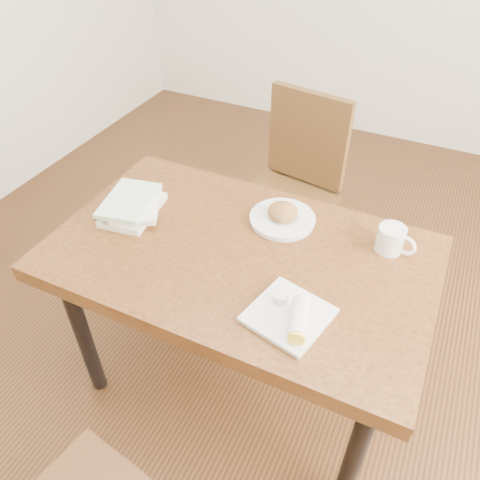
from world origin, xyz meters
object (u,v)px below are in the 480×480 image
at_px(chair_far, 294,181).
at_px(book_stack, 133,205).
at_px(plate_burrito, 292,316).
at_px(plate_scone, 283,216).
at_px(coffee_mug, 392,239).
at_px(table, 240,269).

height_order(chair_far, book_stack, chair_far).
height_order(plate_burrito, book_stack, plate_burrito).
bearing_deg(book_stack, plate_scone, 19.87).
bearing_deg(coffee_mug, plate_scone, -178.23).
relative_size(plate_scone, plate_burrito, 0.93).
bearing_deg(plate_scone, plate_burrito, -65.16).
distance_m(chair_far, plate_burrito, 1.06).
height_order(plate_scone, plate_burrito, plate_scone).
bearing_deg(plate_burrito, table, 141.73).
height_order(coffee_mug, plate_burrito, coffee_mug).
distance_m(coffee_mug, book_stack, 0.91).
distance_m(plate_scone, plate_burrito, 0.46).
height_order(chair_far, coffee_mug, chair_far).
xyz_separation_m(chair_far, coffee_mug, (0.53, -0.55, 0.25)).
xyz_separation_m(chair_far, book_stack, (-0.36, -0.74, 0.23)).
distance_m(table, book_stack, 0.46).
xyz_separation_m(table, book_stack, (-0.44, 0.03, 0.12)).
relative_size(plate_scone, book_stack, 0.82).
bearing_deg(plate_burrito, coffee_mug, 66.36).
bearing_deg(chair_far, plate_scone, -74.96).
bearing_deg(book_stack, chair_far, 64.08).
relative_size(coffee_mug, book_stack, 0.46).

